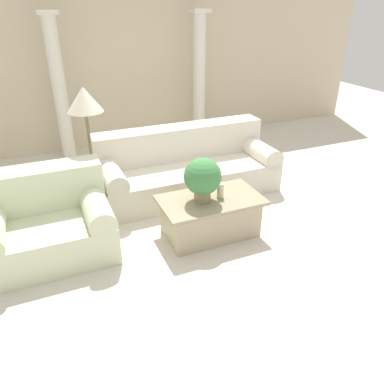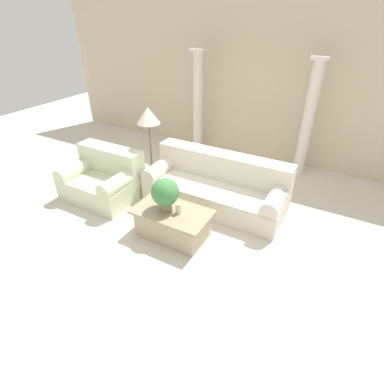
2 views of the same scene
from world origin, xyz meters
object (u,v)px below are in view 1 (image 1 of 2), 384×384
potted_plant (203,177)px  loveseat (47,221)px  floor_lamp (85,107)px  sofa_long (186,167)px  coffee_table (210,216)px

potted_plant → loveseat: bearing=166.3°
potted_plant → floor_lamp: bearing=133.9°
sofa_long → coffee_table: size_ratio=2.13×
loveseat → potted_plant: bearing=-13.7°
loveseat → floor_lamp: floor_lamp is taller
coffee_table → floor_lamp: floor_lamp is taller
loveseat → floor_lamp: bearing=45.7°
sofa_long → loveseat: 2.04m
sofa_long → coffee_table: bearing=-98.7°
sofa_long → potted_plant: bearing=-103.7°
coffee_table → floor_lamp: 1.87m
sofa_long → coffee_table: 1.17m
coffee_table → potted_plant: size_ratio=2.30×
sofa_long → potted_plant: potted_plant is taller
sofa_long → floor_lamp: floor_lamp is taller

